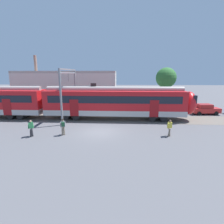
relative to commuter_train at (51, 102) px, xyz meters
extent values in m
plane|color=#515156|center=(7.25, -5.44, -2.25)|extent=(160.00, 160.00, 0.00)
cube|color=#605951|center=(-2.48, 0.00, -2.25)|extent=(80.00, 4.40, 0.01)
cube|color=#B7B2AD|center=(8.52, 0.00, -1.20)|extent=(18.00, 3.06, 0.70)
cube|color=red|center=(8.52, 0.00, 0.35)|extent=(18.00, 3.00, 2.40)
cube|color=black|center=(8.52, -1.51, 0.55)|extent=(16.56, 0.03, 0.90)
cube|color=maroon|center=(13.47, -1.52, -0.50)|extent=(1.10, 0.04, 2.10)
cube|color=maroon|center=(3.57, -1.52, -0.50)|extent=(1.10, 0.04, 2.10)
cylinder|color=#9C9793|center=(8.52, 0.00, 1.73)|extent=(17.64, 0.70, 0.70)
cube|color=black|center=(5.82, 0.00, 2.28)|extent=(0.70, 0.12, 0.40)
cylinder|color=black|center=(14.80, 0.00, -1.80)|extent=(0.90, 2.40, 0.90)
cylinder|color=black|center=(13.40, 0.00, -1.80)|extent=(0.90, 2.40, 0.90)
cylinder|color=black|center=(3.64, 0.00, -1.80)|extent=(0.90, 2.40, 0.90)
cylinder|color=black|center=(2.24, 0.00, -1.80)|extent=(0.90, 2.40, 0.90)
ellipsoid|color=red|center=(18.07, 0.00, 0.00)|extent=(1.80, 2.85, 2.95)
cube|color=black|center=(18.42, 0.00, 0.60)|extent=(0.40, 2.40, 1.00)
cube|color=maroon|center=(-5.13, -1.52, -0.50)|extent=(1.10, 0.04, 2.10)
cylinder|color=black|center=(-3.80, 0.00, -1.80)|extent=(0.90, 2.40, 0.90)
cylinder|color=black|center=(-5.20, 0.00, -1.80)|extent=(0.90, 2.40, 0.90)
cylinder|color=#28282D|center=(0.92, -7.35, -1.82)|extent=(0.34, 0.37, 0.87)
cylinder|color=#28282D|center=(0.88, -7.02, -1.82)|extent=(0.34, 0.37, 0.87)
cube|color=#2D7F47|center=(0.90, -7.18, -1.11)|extent=(0.43, 0.42, 0.56)
cylinder|color=#2D7F47|center=(1.02, -6.98, -1.16)|extent=(0.23, 0.25, 0.52)
cylinder|color=#2D7F47|center=(0.79, -7.39, -1.16)|extent=(0.23, 0.25, 0.52)
sphere|color=tan|center=(0.91, -7.20, -0.72)|extent=(0.22, 0.22, 0.22)
sphere|color=black|center=(0.90, -7.18, -0.69)|extent=(0.20, 0.20, 0.20)
cube|color=maroon|center=(0.79, -7.05, -1.09)|extent=(0.32, 0.30, 0.40)
cylinder|color=#6B6051|center=(3.82, -6.40, -1.82)|extent=(0.28, 0.38, 0.87)
cylinder|color=#6B6051|center=(3.77, -6.73, -1.82)|extent=(0.28, 0.38, 0.87)
cube|color=gray|center=(3.79, -6.57, -1.11)|extent=(0.43, 0.36, 0.56)
cylinder|color=gray|center=(3.62, -6.73, -1.16)|extent=(0.18, 0.26, 0.52)
cylinder|color=gray|center=(3.96, -6.41, -1.16)|extent=(0.18, 0.26, 0.52)
sphere|color=tan|center=(3.78, -6.55, -0.72)|extent=(0.22, 0.22, 0.22)
sphere|color=black|center=(3.79, -6.57, -0.69)|extent=(0.20, 0.20, 0.20)
cube|color=#235633|center=(3.86, -6.73, -1.09)|extent=(0.32, 0.26, 0.40)
cylinder|color=#6B6051|center=(14.04, -6.53, -1.82)|extent=(0.22, 0.38, 0.87)
cylinder|color=#6B6051|center=(14.16, -6.22, -1.82)|extent=(0.22, 0.38, 0.87)
cube|color=gold|center=(14.10, -6.38, -1.11)|extent=(0.40, 0.31, 0.56)
cylinder|color=gold|center=(14.30, -6.25, -1.16)|extent=(0.14, 0.26, 0.52)
cylinder|color=gold|center=(13.90, -6.50, -1.16)|extent=(0.14, 0.26, 0.52)
sphere|color=brown|center=(14.10, -6.40, -0.72)|extent=(0.22, 0.22, 0.22)
sphere|color=black|center=(14.10, -6.38, -0.69)|extent=(0.20, 0.20, 0.20)
cube|color=#235633|center=(14.06, -6.20, -1.09)|extent=(0.31, 0.22, 0.40)
cube|color=#B22323|center=(21.91, 3.51, -1.61)|extent=(4.09, 1.87, 0.68)
cube|color=maroon|center=(21.76, 3.50, -0.99)|extent=(1.98, 1.55, 0.56)
cube|color=black|center=(22.71, 3.56, -1.03)|extent=(0.20, 1.37, 0.48)
cylinder|color=black|center=(23.11, 4.36, -1.95)|extent=(0.61, 0.23, 0.60)
cylinder|color=black|center=(23.20, 2.80, -1.95)|extent=(0.61, 0.23, 0.60)
cylinder|color=black|center=(20.63, 4.21, -1.95)|extent=(0.61, 0.23, 0.60)
cylinder|color=black|center=(20.72, 2.66, -1.95)|extent=(0.61, 0.23, 0.60)
cylinder|color=gray|center=(2.56, -3.20, 1.00)|extent=(0.24, 0.24, 6.50)
cylinder|color=gray|center=(2.56, 3.20, 1.00)|extent=(0.24, 0.24, 6.50)
cube|color=gray|center=(2.56, 0.00, 4.20)|extent=(0.20, 6.40, 0.16)
cube|color=gray|center=(2.56, 0.00, 3.80)|extent=(0.20, 6.40, 0.16)
cylinder|color=black|center=(2.56, 0.00, 3.20)|extent=(0.03, 0.03, 1.00)
cube|color=beige|center=(-0.75, 9.42, 0.75)|extent=(18.30, 5.00, 6.00)
cube|color=#A7A39B|center=(-0.75, 9.42, 3.95)|extent=(18.30, 5.00, 0.40)
cylinder|color=#8C6656|center=(-6.24, 9.42, 5.35)|extent=(0.50, 0.50, 3.20)
cylinder|color=brown|center=(18.12, 12.63, -0.36)|extent=(0.32, 0.32, 3.79)
sphere|color=#2D662D|center=(18.12, 12.63, 2.91)|extent=(3.94, 3.94, 3.94)
camera|label=1|loc=(9.48, -22.62, 3.64)|focal=28.00mm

